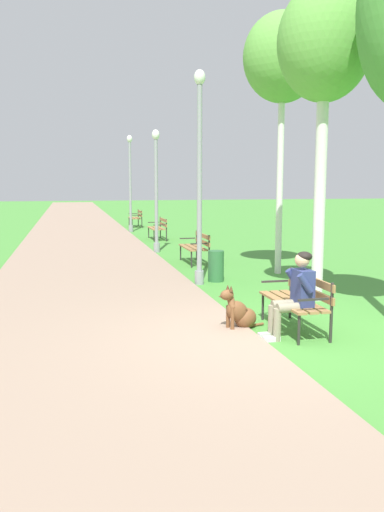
{
  "coord_description": "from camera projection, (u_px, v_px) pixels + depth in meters",
  "views": [
    {
      "loc": [
        -2.74,
        -6.75,
        2.21
      ],
      "look_at": [
        -0.6,
        2.38,
        0.9
      ],
      "focal_mm": 36.68,
      "sensor_mm": 36.0,
      "label": 1
    }
  ],
  "objects": [
    {
      "name": "dog_brown",
      "position": [
        240.0,
        313.0,
        7.94
      ],
      "size": [
        0.81,
        0.4,
        0.71
      ],
      "color": "brown",
      "rests_on": "ground"
    },
    {
      "name": "birch_tree_third",
      "position": [
        283.0,
        60.0,
        12.2
      ],
      "size": [
        1.88,
        1.66,
        6.16
      ],
      "color": "silver",
      "rests_on": "ground"
    },
    {
      "name": "ground_plane",
      "position": [
        271.0,
        340.0,
        7.43
      ],
      "size": [
        120.0,
        120.0,
        0.0
      ],
      "primitive_type": "plane",
      "color": "#478E38"
    },
    {
      "name": "park_bench_far",
      "position": [
        159.0,
        227.0,
        20.52
      ],
      "size": [
        0.55,
        1.5,
        0.85
      ],
      "color": "olive",
      "rests_on": "ground"
    },
    {
      "name": "lamp_post_mid",
      "position": [
        156.0,
        190.0,
        16.53
      ],
      "size": [
        0.24,
        0.24,
        3.86
      ],
      "color": "gray",
      "rests_on": "ground"
    },
    {
      "name": "person_seated_on_near_bench",
      "position": [
        296.0,
        291.0,
        7.45
      ],
      "size": [
        0.74,
        0.49,
        1.25
      ],
      "color": "gray",
      "rests_on": "ground"
    },
    {
      "name": "lamp_post_far",
      "position": [
        130.0,
        182.0,
        23.49
      ],
      "size": [
        0.24,
        0.24,
        4.32
      ],
      "color": "gray",
      "rests_on": "ground"
    },
    {
      "name": "birch_tree_second",
      "position": [
        325.0,
        47.0,
        9.32
      ],
      "size": [
        1.72,
        1.58,
        5.74
      ],
      "color": "silver",
      "rests_on": "ground"
    },
    {
      "name": "park_bench_furthest",
      "position": [
        136.0,
        217.0,
        26.48
      ],
      "size": [
        0.55,
        1.5,
        0.85
      ],
      "color": "olive",
      "rests_on": "ground"
    },
    {
      "name": "park_bench_mid",
      "position": [
        196.0,
        245.0,
        14.42
      ],
      "size": [
        0.55,
        1.5,
        0.85
      ],
      "color": "olive",
      "rests_on": "ground"
    },
    {
      "name": "litter_bin",
      "position": [
        216.0,
        266.0,
        11.8
      ],
      "size": [
        0.36,
        0.36,
        0.7
      ],
      "primitive_type": "cylinder",
      "color": "#2D6638",
      "rests_on": "ground"
    },
    {
      "name": "paved_path",
      "position": [
        77.0,
        221.0,
        30.04
      ],
      "size": [
        4.35,
        60.0,
        0.04
      ],
      "primitive_type": "cube",
      "color": "gray",
      "rests_on": "ground"
    },
    {
      "name": "park_bench_near",
      "position": [
        298.0,
        297.0,
        7.86
      ],
      "size": [
        0.55,
        1.5,
        0.85
      ],
      "color": "olive",
      "rests_on": "ground"
    },
    {
      "name": "lamp_post_near",
      "position": [
        199.0,
        176.0,
        11.18
      ],
      "size": [
        0.24,
        0.24,
        4.56
      ],
      "color": "gray",
      "rests_on": "ground"
    }
  ]
}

